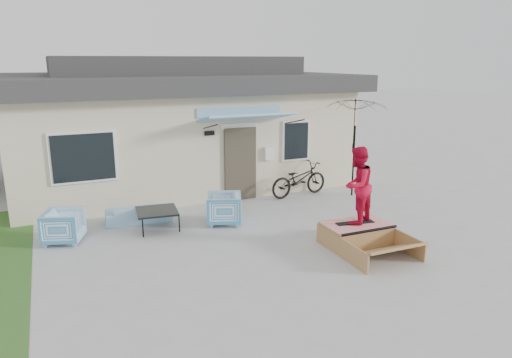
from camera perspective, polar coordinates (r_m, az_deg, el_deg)
name	(u,v)px	position (r m, az deg, el deg)	size (l,w,h in m)	color
ground	(279,264)	(9.53, 2.83, -10.24)	(90.00, 90.00, 0.00)	#A8A8A8
house	(173,121)	(16.32, -9.97, 6.97)	(10.80, 8.49, 4.10)	beige
loveseat	(139,210)	(12.12, -14.04, -3.64)	(1.61, 0.47, 0.63)	#3088BE
armchair_left	(64,225)	(11.28, -22.29, -5.17)	(0.78, 0.73, 0.81)	#3088BE
armchair_right	(224,207)	(11.64, -3.94, -3.41)	(0.82, 0.77, 0.84)	#3088BE
coffee_table	(157,219)	(11.55, -11.89, -4.82)	(0.95, 0.95, 0.47)	black
bicycle	(299,176)	(13.99, 5.23, 0.40)	(0.67, 1.92, 1.23)	black
patio_umbrella	(355,138)	(14.03, 11.87, 4.92)	(1.89, 1.76, 2.20)	black
skate_ramp	(356,234)	(10.63, 11.98, -6.53)	(1.39, 1.86, 0.46)	olive
skateboard	(355,222)	(10.58, 11.91, -5.14)	(0.86, 0.22, 0.05)	black
skater	(357,184)	(10.33, 12.15, -0.57)	(0.83, 0.64, 1.69)	red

